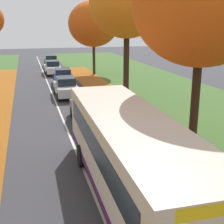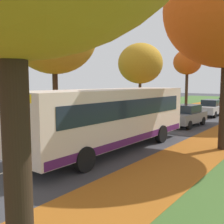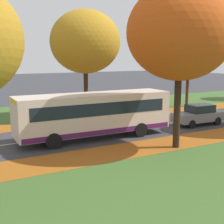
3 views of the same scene
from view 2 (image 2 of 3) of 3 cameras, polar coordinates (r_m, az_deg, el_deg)
grass_verge_left at (r=27.17m, az=-4.66°, el=-0.55°), size 12.00×90.00×0.01m
leaf_litter_left at (r=19.72m, az=-6.32°, el=-3.21°), size 2.80×60.00×0.00m
leaf_litter_right at (r=15.07m, az=20.19°, el=-6.59°), size 2.80×60.00×0.00m
road_centre_line at (r=22.18m, az=13.37°, el=-2.29°), size 0.12×80.00×0.01m
tree_left_near at (r=19.72m, az=-12.51°, el=16.02°), size 6.12×6.12×9.40m
tree_left_mid at (r=28.81m, az=6.17°, el=10.44°), size 4.81×4.81×7.50m
tree_left_far at (r=40.73m, az=16.08°, el=10.34°), size 4.09×4.09×8.15m
bollard_fourth at (r=15.86m, az=-14.85°, el=-4.46°), size 0.12×0.12×0.73m
bollard_fifth at (r=18.05m, az=-6.88°, el=-3.07°), size 0.12×0.12×0.67m
bollard_sixth at (r=20.47m, az=-0.58°, el=-2.01°), size 0.12×0.12×0.59m
bus at (r=12.79m, az=0.03°, el=-0.75°), size 2.77×10.43×2.98m
car_grey_lead at (r=20.69m, az=15.93°, el=-0.72°), size 1.91×4.26×1.62m
car_silver_following at (r=27.65m, az=20.70°, el=0.86°), size 1.80×4.21×1.62m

